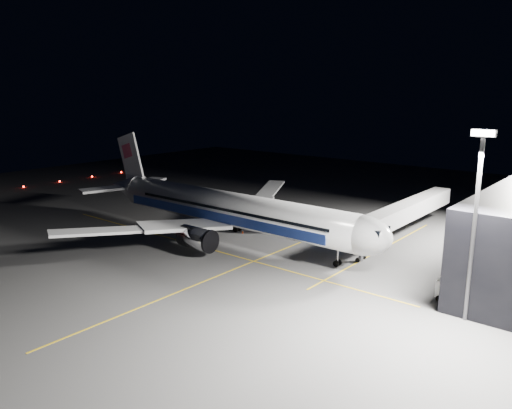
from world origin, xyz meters
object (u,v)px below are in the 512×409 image
at_px(jet_bridge, 402,213).
at_px(floodlight_mast_south, 476,210).
at_px(airliner, 226,209).
at_px(service_truck, 457,292).
at_px(safety_cone_c, 283,224).
at_px(safety_cone_b, 306,226).
at_px(safety_cone_a, 243,232).
at_px(baggage_tug, 278,218).

distance_m(jet_bridge, floodlight_mast_south, 31.05).
bearing_deg(jet_bridge, airliner, -141.96).
bearing_deg(service_truck, jet_bridge, 125.12).
height_order(floodlight_mast_south, safety_cone_c, floodlight_mast_south).
relative_size(floodlight_mast_south, safety_cone_b, 39.24).
height_order(airliner, service_truck, airliner).
xyz_separation_m(airliner, floodlight_mast_south, (41.08, -6.01, 7.21)).
distance_m(safety_cone_a, safety_cone_c, 9.28).
bearing_deg(jet_bridge, service_truck, -51.74).
distance_m(airliner, jet_bridge, 29.31).
height_order(jet_bridge, baggage_tug, jet_bridge).
height_order(jet_bridge, safety_cone_c, jet_bridge).
bearing_deg(airliner, floodlight_mast_south, -8.33).
distance_m(service_truck, safety_cone_b, 35.89).
bearing_deg(service_truck, safety_cone_b, 150.42).
bearing_deg(jet_bridge, baggage_tug, -169.01).
relative_size(airliner, safety_cone_c, 108.88).
relative_size(jet_bridge, safety_cone_b, 65.21).
bearing_deg(floodlight_mast_south, safety_cone_a, 166.22).
bearing_deg(safety_cone_c, safety_cone_a, -103.85).
bearing_deg(jet_bridge, safety_cone_c, -166.23).
relative_size(safety_cone_a, safety_cone_c, 0.91).
xyz_separation_m(safety_cone_a, safety_cone_b, (6.50, 10.00, 0.01)).
bearing_deg(baggage_tug, safety_cone_b, 15.47).
bearing_deg(service_truck, safety_cone_a, 168.07).
relative_size(airliner, jet_bridge, 1.79).
distance_m(baggage_tug, safety_cone_a, 9.72).
xyz_separation_m(safety_cone_b, safety_cone_c, (-4.28, -0.99, 0.02)).
bearing_deg(airliner, service_truck, -2.91).
bearing_deg(safety_cone_b, service_truck, -26.44).
height_order(jet_bridge, safety_cone_b, jet_bridge).
bearing_deg(baggage_tug, airliner, -79.97).
relative_size(airliner, baggage_tug, 21.50).
height_order(airliner, safety_cone_c, airliner).
bearing_deg(safety_cone_b, airliner, -115.74).
relative_size(safety_cone_a, safety_cone_b, 0.97).
bearing_deg(safety_cone_c, safety_cone_b, 13.06).
distance_m(airliner, safety_cone_c, 14.11).
height_order(safety_cone_a, safety_cone_b, safety_cone_b).
bearing_deg(floodlight_mast_south, safety_cone_b, 149.76).
distance_m(floodlight_mast_south, safety_cone_c, 44.70).
relative_size(jet_bridge, floodlight_mast_south, 1.66).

